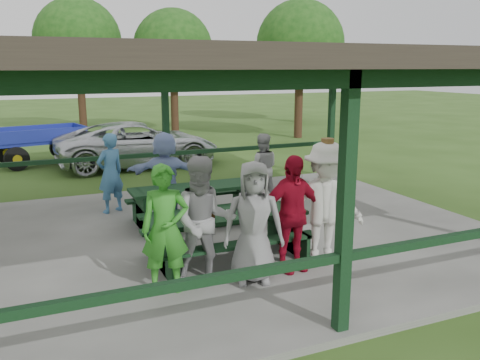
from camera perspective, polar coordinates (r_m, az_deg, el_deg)
name	(u,v)px	position (r m, az deg, el deg)	size (l,w,h in m)	color
ground	(223,238)	(9.49, -1.96, -6.58)	(90.00, 90.00, 0.00)	#2E4C17
concrete_slab	(223,236)	(9.48, -1.96, -6.30)	(10.00, 8.00, 0.10)	slate
pavilion_structure	(221,64)	(8.96, -2.12, 12.91)	(10.60, 8.60, 3.24)	black
picnic_table_near	(227,230)	(8.12, -1.43, -5.69)	(2.54, 1.39, 0.75)	black
picnic_table_far	(196,200)	(9.97, -4.93, -2.23)	(2.54, 1.39, 0.75)	black
table_setting	(226,211)	(8.05, -1.53, -3.53)	(2.22, 0.45, 0.10)	white
contestant_green	(165,229)	(6.94, -8.39, -5.47)	(0.65, 0.42, 1.77)	#328F26
contestant_grey_left	(204,222)	(7.07, -4.02, -4.72)	(0.90, 0.70, 1.84)	gray
contestant_grey_mid	(253,222)	(7.18, 1.52, -4.78)	(0.86, 0.56, 1.75)	gray
contestant_red	(292,214)	(7.60, 5.82, -3.78)	(1.04, 0.43, 1.77)	maroon
contestant_white_fedora	(325,205)	(7.85, 9.54, -2.74)	(1.34, 0.90, 1.99)	beige
spectator_lblue	(165,174)	(10.45, -8.37, 0.65)	(1.63, 0.52, 1.75)	#889DD2
spectator_blue	(110,173)	(10.96, -14.36, 0.75)	(0.61, 0.40, 1.68)	teal
spectator_grey	(262,168)	(11.43, 2.46, 1.34)	(0.76, 0.59, 1.57)	#9A9A9D
pickup_truck	(138,144)	(16.46, -11.38, 3.97)	(2.35, 5.10, 1.42)	silver
farm_trailer	(40,144)	(17.72, -21.58, 3.73)	(3.77, 2.10, 1.30)	navy
tree_left	(78,42)	(25.57, -17.74, 14.58)	(4.00, 4.00, 6.25)	#362315
tree_mid	(173,49)	(24.37, -7.53, 14.33)	(3.67, 3.67, 5.73)	#362315
tree_right	(300,45)	(22.76, 6.77, 14.82)	(3.79, 3.79, 5.93)	#362315
tree_far_right	(300,42)	(29.37, 6.70, 15.16)	(4.20, 4.20, 6.56)	#362315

